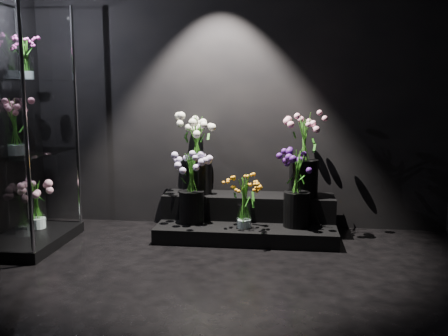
# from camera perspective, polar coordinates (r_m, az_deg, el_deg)

# --- Properties ---
(floor) EXTENTS (4.00, 4.00, 0.00)m
(floor) POSITION_cam_1_polar(r_m,az_deg,el_deg) (3.15, -2.30, -16.15)
(floor) COLOR black
(floor) RESTS_ON ground
(wall_back) EXTENTS (4.00, 0.00, 4.00)m
(wall_back) POSITION_cam_1_polar(r_m,az_deg,el_deg) (4.83, 1.50, 9.76)
(wall_back) COLOR black
(wall_back) RESTS_ON floor
(wall_front) EXTENTS (4.00, 0.00, 4.00)m
(wall_front) POSITION_cam_1_polar(r_m,az_deg,el_deg) (0.94, -23.57, 11.95)
(wall_front) COLOR black
(wall_front) RESTS_ON floor
(display_riser) EXTENTS (1.60, 0.71, 0.36)m
(display_riser) POSITION_cam_1_polar(r_m,az_deg,el_deg) (4.66, 2.71, -5.79)
(display_riser) COLOR black
(display_riser) RESTS_ON floor
(display_case) EXTENTS (0.56, 0.94, 2.07)m
(display_case) POSITION_cam_1_polar(r_m,az_deg,el_deg) (4.49, -21.89, 4.50)
(display_case) COLOR black
(display_case) RESTS_ON floor
(bouquet_orange_bells) EXTENTS (0.35, 0.35, 0.46)m
(bouquet_orange_bells) POSITION_cam_1_polar(r_m,az_deg,el_deg) (4.35, 2.31, -3.79)
(bouquet_orange_bells) COLOR white
(bouquet_orange_bells) RESTS_ON display_riser
(bouquet_lilac) EXTENTS (0.38, 0.38, 0.64)m
(bouquet_lilac) POSITION_cam_1_polar(r_m,az_deg,el_deg) (4.50, -3.74, -1.66)
(bouquet_lilac) COLOR black
(bouquet_lilac) RESTS_ON display_riser
(bouquet_purple) EXTENTS (0.33, 0.33, 0.68)m
(bouquet_purple) POSITION_cam_1_polar(r_m,az_deg,el_deg) (4.41, 8.36, -1.85)
(bouquet_purple) COLOR black
(bouquet_purple) RESTS_ON display_riser
(bouquet_cream_roses) EXTENTS (0.54, 0.54, 0.73)m
(bouquet_cream_roses) POSITION_cam_1_polar(r_m,az_deg,el_deg) (4.70, -3.12, 2.12)
(bouquet_cream_roses) COLOR black
(bouquet_cream_roses) RESTS_ON display_riser
(bouquet_pink_roses) EXTENTS (0.43, 0.43, 0.77)m
(bouquet_pink_roses) POSITION_cam_1_polar(r_m,az_deg,el_deg) (4.61, 9.16, 1.99)
(bouquet_pink_roses) COLOR black
(bouquet_pink_roses) RESTS_ON display_riser
(bouquet_case_pink) EXTENTS (0.32, 0.32, 0.45)m
(bouquet_case_pink) POSITION_cam_1_polar(r_m,az_deg,el_deg) (4.36, -22.78, 4.41)
(bouquet_case_pink) COLOR white
(bouquet_case_pink) RESTS_ON display_case
(bouquet_case_magenta) EXTENTS (0.26, 0.26, 0.35)m
(bouquet_case_magenta) POSITION_cam_1_polar(r_m,az_deg,el_deg) (4.67, -21.73, 11.61)
(bouquet_case_magenta) COLOR white
(bouquet_case_magenta) RESTS_ON display_case
(bouquet_case_base_pink) EXTENTS (0.37, 0.37, 0.43)m
(bouquet_case_base_pink) POSITION_cam_1_polar(r_m,az_deg,el_deg) (4.78, -20.67, -3.80)
(bouquet_case_base_pink) COLOR white
(bouquet_case_base_pink) RESTS_ON display_case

